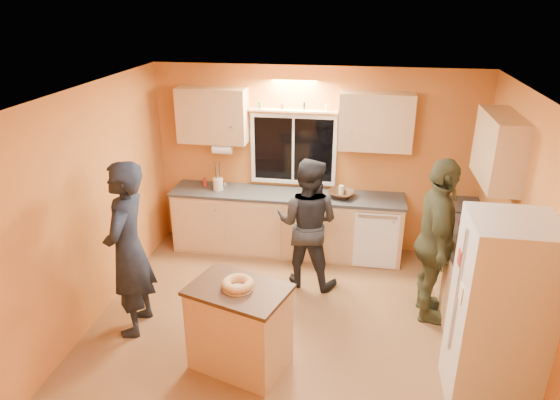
% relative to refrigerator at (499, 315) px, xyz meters
% --- Properties ---
extents(ground, '(4.50, 4.50, 0.00)m').
position_rel_refrigerator_xyz_m(ground, '(-1.89, 0.80, -0.90)').
color(ground, brown).
rests_on(ground, ground).
extents(room_shell, '(4.54, 4.04, 2.61)m').
position_rel_refrigerator_xyz_m(room_shell, '(-1.77, 1.21, 0.72)').
color(room_shell, orange).
rests_on(room_shell, ground).
extents(back_counter, '(4.23, 0.62, 0.90)m').
position_rel_refrigerator_xyz_m(back_counter, '(-1.88, 2.50, -0.45)').
color(back_counter, tan).
rests_on(back_counter, ground).
extents(right_counter, '(0.62, 1.84, 0.90)m').
position_rel_refrigerator_xyz_m(right_counter, '(0.06, 1.30, -0.45)').
color(right_counter, tan).
rests_on(right_counter, ground).
extents(refrigerator, '(0.72, 0.70, 1.80)m').
position_rel_refrigerator_xyz_m(refrigerator, '(0.00, 0.00, 0.00)').
color(refrigerator, silver).
rests_on(refrigerator, ground).
extents(island, '(1.07, 0.88, 0.90)m').
position_rel_refrigerator_xyz_m(island, '(-2.33, 0.05, -0.45)').
color(island, tan).
rests_on(island, ground).
extents(bundt_pastry, '(0.31, 0.31, 0.09)m').
position_rel_refrigerator_xyz_m(bundt_pastry, '(-2.33, 0.05, 0.04)').
color(bundt_pastry, '#B6794A').
rests_on(bundt_pastry, island).
extents(person_left, '(0.52, 0.74, 1.95)m').
position_rel_refrigerator_xyz_m(person_left, '(-3.61, 0.46, 0.07)').
color(person_left, black).
rests_on(person_left, ground).
extents(person_center, '(0.92, 0.77, 1.67)m').
position_rel_refrigerator_xyz_m(person_center, '(-1.86, 1.71, -0.06)').
color(person_center, black).
rests_on(person_center, ground).
extents(person_right, '(0.48, 1.12, 1.91)m').
position_rel_refrigerator_xyz_m(person_right, '(-0.39, 1.22, 0.05)').
color(person_right, '#383C26').
rests_on(person_right, ground).
extents(mixing_bowl, '(0.45, 0.45, 0.09)m').
position_rel_refrigerator_xyz_m(mixing_bowl, '(-1.48, 2.49, 0.04)').
color(mixing_bowl, black).
rests_on(mixing_bowl, back_counter).
extents(utensil_crock, '(0.14, 0.14, 0.17)m').
position_rel_refrigerator_xyz_m(utensil_crock, '(-3.21, 2.49, 0.09)').
color(utensil_crock, beige).
rests_on(utensil_crock, back_counter).
extents(potted_plant, '(0.26, 0.22, 0.28)m').
position_rel_refrigerator_xyz_m(potted_plant, '(0.06, 1.27, 0.14)').
color(potted_plant, gray).
rests_on(potted_plant, right_counter).
extents(red_box, '(0.19, 0.17, 0.07)m').
position_rel_refrigerator_xyz_m(red_box, '(0.04, 1.85, 0.04)').
color(red_box, '#A52519').
rests_on(red_box, right_counter).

